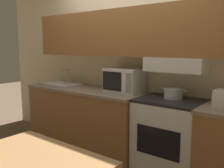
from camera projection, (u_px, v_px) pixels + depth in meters
name	position (u px, v px, depth m)	size (l,w,h in m)	color
ground_plane	(133.00, 154.00, 3.51)	(16.00, 16.00, 0.00)	brown
wall_back	(133.00, 51.00, 3.24)	(5.44, 0.38, 2.55)	beige
lower_counter_main	(86.00, 120.00, 3.58)	(1.83, 0.63, 0.92)	#936033
stove_range	(169.00, 139.00, 2.83)	(0.71, 0.57, 0.92)	silver
cooking_pot	(173.00, 93.00, 2.80)	(0.30, 0.22, 0.12)	#B7BABF
microwave	(125.00, 80.00, 3.22)	(0.47, 0.35, 0.30)	silver
sink_basin	(61.00, 84.00, 3.81)	(0.59, 0.39, 0.23)	#B7BABF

